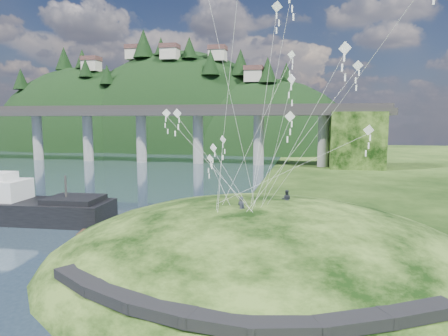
# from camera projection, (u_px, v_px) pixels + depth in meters

# --- Properties ---
(ground) EXTENTS (320.00, 320.00, 0.00)m
(ground) POSITION_uv_depth(u_px,v_px,m) (157.00, 265.00, 30.92)
(ground) COLOR black
(ground) RESTS_ON ground
(grass_hill) EXTENTS (36.00, 32.00, 13.00)m
(grass_hill) POSITION_uv_depth(u_px,v_px,m) (263.00, 282.00, 31.38)
(grass_hill) COLOR black
(grass_hill) RESTS_ON ground
(footpath) EXTENTS (22.29, 5.84, 0.83)m
(footpath) POSITION_uv_depth(u_px,v_px,m) (226.00, 306.00, 19.66)
(footpath) COLOR black
(footpath) RESTS_ON ground
(bridge) EXTENTS (160.00, 11.00, 15.00)m
(bridge) POSITION_uv_depth(u_px,v_px,m) (161.00, 126.00, 103.27)
(bridge) COLOR #2D2B2B
(bridge) RESTS_ON ground
(far_ridge) EXTENTS (153.00, 70.00, 94.50)m
(far_ridge) POSITION_uv_depth(u_px,v_px,m) (169.00, 167.00, 159.48)
(far_ridge) COLOR black
(far_ridge) RESTS_ON ground
(work_barge) EXTENTS (20.59, 6.78, 7.10)m
(work_barge) POSITION_uv_depth(u_px,v_px,m) (17.00, 205.00, 44.17)
(work_barge) COLOR black
(work_barge) RESTS_ON ground
(wooden_dock) EXTENTS (12.91, 4.99, 0.91)m
(wooden_dock) POSITION_uv_depth(u_px,v_px,m) (146.00, 233.00, 38.40)
(wooden_dock) COLOR #362216
(wooden_dock) RESTS_ON ground
(kite_flyers) EXTENTS (3.75, 4.38, 1.71)m
(kite_flyers) POSITION_uv_depth(u_px,v_px,m) (270.00, 192.00, 30.30)
(kite_flyers) COLOR #272A34
(kite_flyers) RESTS_ON ground
(kite_swarm) EXTENTS (20.24, 16.54, 15.95)m
(kite_swarm) POSITION_uv_depth(u_px,v_px,m) (267.00, 84.00, 30.17)
(kite_swarm) COLOR white
(kite_swarm) RESTS_ON ground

